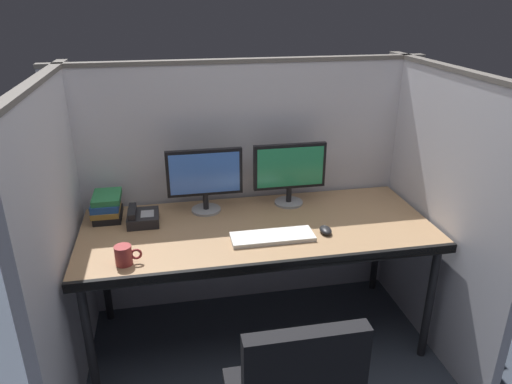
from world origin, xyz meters
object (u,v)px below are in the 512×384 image
Objects in this scene: desk at (258,235)px; monitor_left at (205,176)px; coffee_mug at (124,255)px; keyboard_main at (272,237)px; computer_mouse at (326,230)px; book_stack at (107,206)px; monitor_right at (290,170)px; desk_phone at (142,217)px.

monitor_left is (-0.26, 0.26, 0.27)m from desk.
desk is 4.42× the size of monitor_left.
desk is 0.74m from coffee_mug.
keyboard_main is 4.48× the size of computer_mouse.
computer_mouse is 0.76× the size of coffee_mug.
book_stack is at bearing 160.31° from computer_mouse.
desk_phone is at bearing -173.45° from monitor_right.
computer_mouse is (0.59, -0.40, -0.20)m from monitor_left.
desk is 0.65m from desk_phone.
desk_phone is at bearing 162.18° from computer_mouse.
coffee_mug is at bearing -129.79° from monitor_left.
coffee_mug reaches higher than computer_mouse.
monitor_right is at bearing 6.55° from desk_phone.
desk_phone is 0.22m from book_stack.
coffee_mug is (0.12, -0.53, -0.02)m from book_stack.
desk is at bearing 157.67° from computer_mouse.
monitor_right reaches higher than desk_phone.
book_stack reaches higher than computer_mouse.
desk_phone reaches higher than keyboard_main.
monitor_right is at bearing 29.49° from coffee_mug.
monitor_right reaches higher than coffee_mug.
monitor_right is (0.24, 0.27, 0.27)m from desk.
monitor_left reaches higher than keyboard_main.
desk is at bearing -15.27° from desk_phone.
monitor_right is 4.48× the size of computer_mouse.
monitor_left is 0.55m from keyboard_main.
desk is 4.42× the size of keyboard_main.
monitor_right is (0.50, 0.01, 0.00)m from monitor_left.
desk is at bearing -131.97° from monitor_right.
monitor_right is 1.08m from coffee_mug.
book_stack is 0.55m from coffee_mug.
monitor_left is 0.74m from computer_mouse.
desk is 15.08× the size of coffee_mug.
monitor_left is 0.50m from monitor_right.
book_stack is (-0.55, 0.01, -0.15)m from monitor_left.
monitor_left reaches higher than desk_phone.
computer_mouse is 0.43× the size of book_stack.
desk is 4.42× the size of monitor_right.
monitor_left is 0.41m from desk_phone.
computer_mouse is 0.51× the size of desk_phone.
desk_phone is at bearing 154.65° from keyboard_main.
computer_mouse is at bearing -17.82° from desk_phone.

